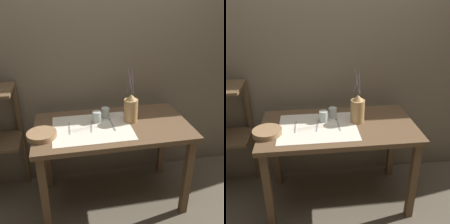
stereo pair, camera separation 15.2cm
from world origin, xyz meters
The scene contains 11 objects.
ground_plane centered at (0.00, 0.00, 0.00)m, with size 12.00×12.00×0.00m, color brown.
stone_wall_back centered at (0.00, 0.46, 1.20)m, with size 7.00×0.06×2.40m.
wooden_table centered at (0.00, 0.00, 0.68)m, with size 1.30×0.70×0.79m.
linen_cloth centered at (-0.17, -0.02, 0.79)m, with size 0.64×0.52×0.00m.
pitcher_with_flowers centered at (0.17, 0.04, 0.91)m, with size 0.12×0.12×0.46m.
wooden_bowl centered at (-0.57, -0.09, 0.81)m, with size 0.23×0.23×0.04m.
glass_tumbler_near centered at (-0.12, 0.08, 0.84)m, with size 0.07×0.07×0.09m.
glass_tumbler_far centered at (-0.03, 0.15, 0.84)m, with size 0.07×0.07×0.09m.
knife_center centered at (-0.36, 0.00, 0.80)m, with size 0.02×0.20×0.00m.
fork_inner centered at (-0.18, 0.00, 0.80)m, with size 0.04×0.20×0.00m.
spoon_inner centered at (0.00, 0.05, 0.80)m, with size 0.03×0.21×0.02m.
Camera 2 is at (-0.24, -1.94, 1.83)m, focal length 42.00 mm.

